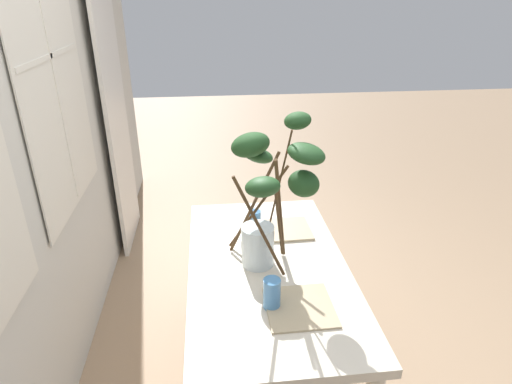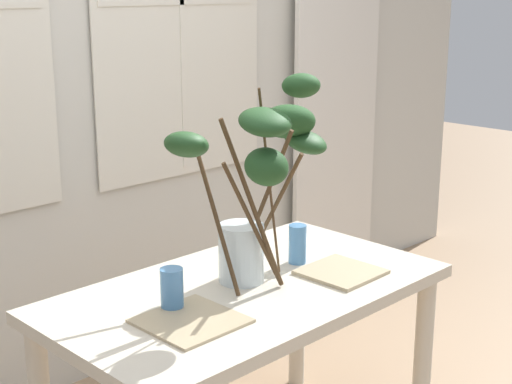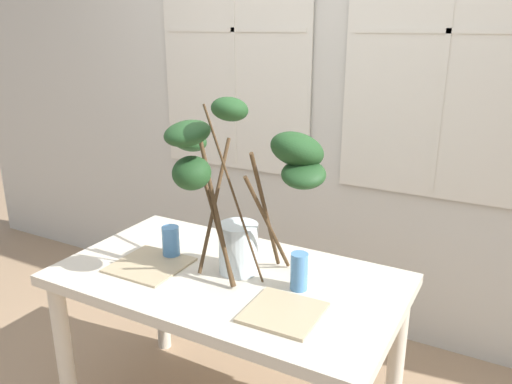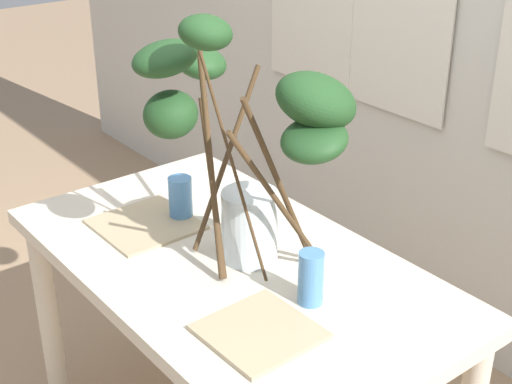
% 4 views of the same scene
% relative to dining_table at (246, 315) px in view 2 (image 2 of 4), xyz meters
% --- Properties ---
extents(back_wall_with_windows, '(5.70, 0.14, 2.72)m').
position_rel_dining_table_xyz_m(back_wall_with_windows, '(0.00, 1.07, 0.74)').
color(back_wall_with_windows, beige).
rests_on(back_wall_with_windows, ground).
extents(curtain_sheer_side, '(0.67, 0.03, 2.31)m').
position_rel_dining_table_xyz_m(curtain_sheer_side, '(1.62, 0.95, 0.53)').
color(curtain_sheer_side, silver).
rests_on(curtain_sheer_side, ground).
extents(dining_table, '(1.35, 0.76, 0.73)m').
position_rel_dining_table_xyz_m(dining_table, '(0.00, 0.00, 0.00)').
color(dining_table, beige).
rests_on(dining_table, ground).
extents(vase_with_branches, '(0.67, 0.43, 0.73)m').
position_rel_dining_table_xyz_m(vase_with_branches, '(0.07, -0.00, 0.48)').
color(vase_with_branches, silver).
rests_on(vase_with_branches, dining_table).
extents(drinking_glass_blue_left, '(0.07, 0.07, 0.13)m').
position_rel_dining_table_xyz_m(drinking_glass_blue_left, '(-0.29, 0.03, 0.17)').
color(drinking_glass_blue_left, '#4C84BC').
rests_on(drinking_glass_blue_left, dining_table).
extents(drinking_glass_blue_right, '(0.06, 0.06, 0.14)m').
position_rel_dining_table_xyz_m(drinking_glass_blue_right, '(0.29, 0.03, 0.17)').
color(drinking_glass_blue_right, '#4C84BC').
rests_on(drinking_glass_blue_right, dining_table).
extents(plate_square_left, '(0.28, 0.28, 0.01)m').
position_rel_dining_table_xyz_m(plate_square_left, '(-0.32, -0.09, 0.11)').
color(plate_square_left, tan).
rests_on(plate_square_left, dining_table).
extents(plate_square_right, '(0.25, 0.25, 0.01)m').
position_rel_dining_table_xyz_m(plate_square_right, '(0.32, -0.15, 0.11)').
color(plate_square_right, tan).
rests_on(plate_square_right, dining_table).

